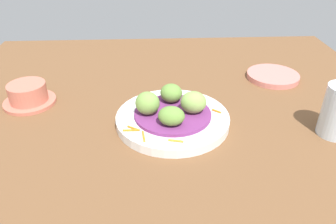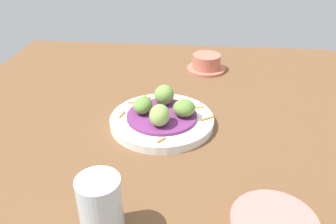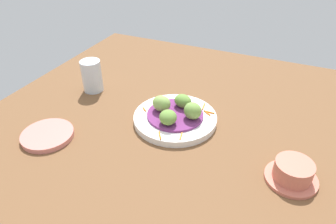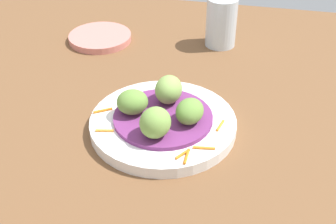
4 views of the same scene
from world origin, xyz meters
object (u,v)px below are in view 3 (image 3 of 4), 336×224
object	(u,v)px
guac_scoop_back	(183,101)
terracotta_bowl	(293,173)
guac_scoop_left	(161,104)
side_plate_small	(48,135)
guac_scoop_right	(192,112)
water_glass	(92,76)
main_plate	(176,119)
guac_scoop_center	(169,118)

from	to	relation	value
guac_scoop_back	terracotta_bowl	bearing A→B (deg)	65.66
guac_scoop_left	side_plate_small	xyz separation A→B (cm)	(20.33, -23.96, -4.22)
guac_scoop_right	water_glass	distance (cm)	37.43
main_plate	side_plate_small	world-z (taller)	main_plate
main_plate	guac_scoop_center	size ratio (longest dim) A/B	4.69
guac_scoop_right	side_plate_small	bearing A→B (deg)	-58.83
guac_scoop_right	guac_scoop_back	size ratio (longest dim) A/B	0.96
guac_scoop_right	water_glass	xyz separation A→B (cm)	(-5.83, -36.97, 0.25)
main_plate	side_plate_small	xyz separation A→B (cm)	(20.24, -28.63, -0.26)
guac_scoop_right	guac_scoop_back	distance (cm)	6.63
side_plate_small	water_glass	bearing A→B (deg)	-171.98
guac_scoop_left	water_glass	size ratio (longest dim) A/B	0.51
side_plate_small	water_glass	world-z (taller)	water_glass
guac_scoop_left	side_plate_small	world-z (taller)	guac_scoop_left
main_plate	water_glass	distance (cm)	33.08
guac_scoop_center	guac_scoop_right	xyz separation A→B (cm)	(-4.59, 4.77, 0.44)
water_glass	terracotta_bowl	bearing A→B (deg)	76.42
guac_scoop_left	guac_scoop_back	distance (cm)	6.63
guac_scoop_left	side_plate_small	size ratio (longest dim) A/B	0.39
guac_scoop_left	guac_scoop_center	distance (cm)	6.63
side_plate_small	guac_scoop_center	bearing A→B (deg)	118.60
guac_scoop_right	terracotta_bowl	distance (cm)	29.28
guac_scoop_back	side_plate_small	bearing A→B (deg)	-49.06
guac_scoop_back	side_plate_small	size ratio (longest dim) A/B	0.38
main_plate	guac_scoop_back	xyz separation A→B (cm)	(-4.68, 0.09, 3.54)
main_plate	guac_scoop_left	xyz separation A→B (cm)	(-0.09, -4.68, 3.96)
main_plate	side_plate_small	distance (cm)	35.07
side_plate_small	terracotta_bowl	distance (cm)	61.69
main_plate	guac_scoop_center	world-z (taller)	guac_scoop_center
guac_scoop_back	water_glass	xyz separation A→B (cm)	(-1.07, -32.38, 0.73)
guac_scoop_right	terracotta_bowl	xyz separation A→B (cm)	(9.74, 27.48, -2.78)
guac_scoop_right	side_plate_small	size ratio (longest dim) A/B	0.37
guac_scoop_left	guac_scoop_back	bearing A→B (deg)	133.90
guac_scoop_left	side_plate_small	bearing A→B (deg)	-49.68
guac_scoop_back	water_glass	distance (cm)	32.41
guac_scoop_center	water_glass	distance (cm)	33.86
guac_scoop_center	guac_scoop_back	xyz separation A→B (cm)	(-9.35, 0.18, -0.04)
guac_scoop_center	water_glass	xyz separation A→B (cm)	(-10.42, -32.21, 0.69)
terracotta_bowl	side_plate_small	bearing A→B (deg)	-80.28
main_plate	terracotta_bowl	size ratio (longest dim) A/B	2.01
guac_scoop_left	terracotta_bowl	size ratio (longest dim) A/B	0.45
guac_scoop_right	guac_scoop_back	xyz separation A→B (cm)	(-4.77, -4.59, -0.49)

